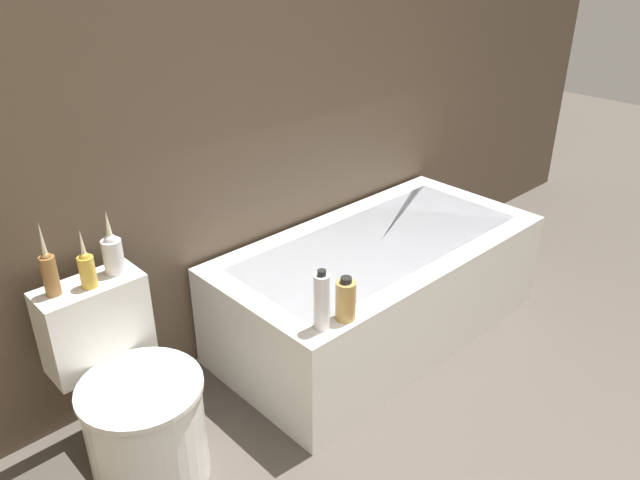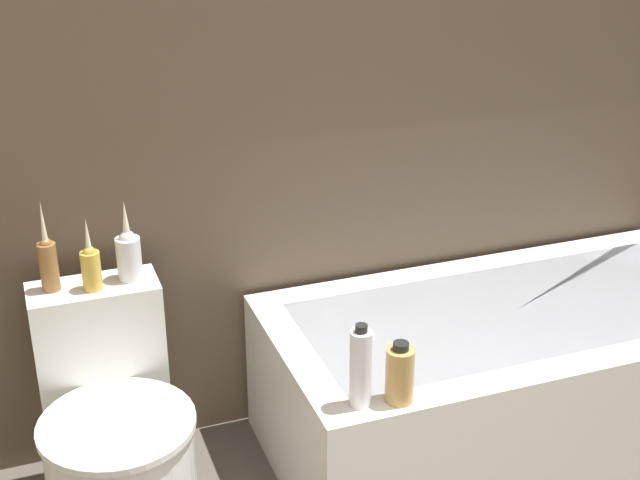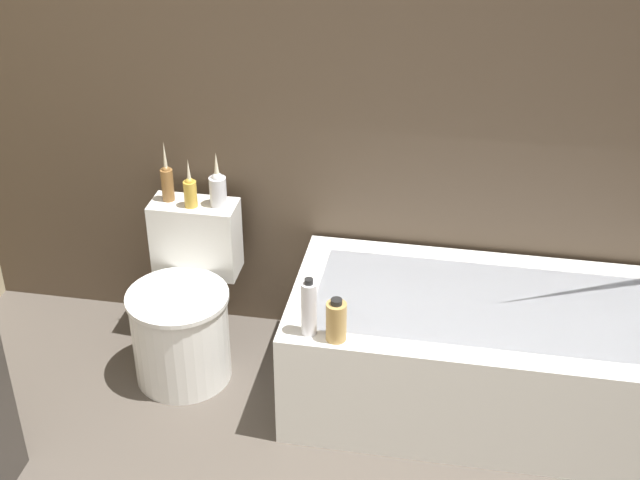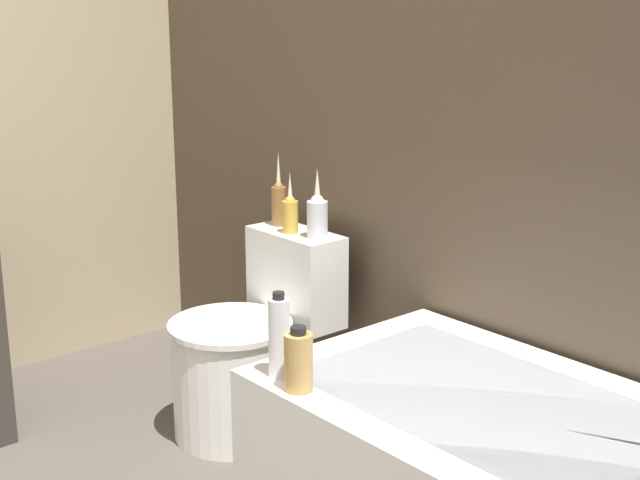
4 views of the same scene
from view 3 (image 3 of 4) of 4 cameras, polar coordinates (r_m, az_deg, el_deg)
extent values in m
cube|color=brown|center=(3.60, -0.12, 11.82)|extent=(6.40, 0.06, 2.60)
cube|color=white|center=(3.67, 10.63, -7.19)|extent=(1.57, 0.77, 0.49)
cube|color=#B7BCC6|center=(3.53, 11.00, -4.12)|extent=(1.37, 0.57, 0.01)
cylinder|color=white|center=(3.82, -8.88, -6.18)|extent=(0.41, 0.41, 0.39)
cylinder|color=white|center=(3.70, -9.13, -3.62)|extent=(0.43, 0.43, 0.02)
cube|color=white|center=(3.87, -7.94, 0.18)|extent=(0.37, 0.17, 0.33)
cylinder|color=olive|center=(3.80, -9.73, 3.49)|extent=(0.05, 0.05, 0.14)
sphere|color=olive|center=(3.76, -9.83, 4.45)|extent=(0.03, 0.03, 0.03)
cone|color=beige|center=(3.74, -9.91, 5.33)|extent=(0.02, 0.02, 0.13)
cylinder|color=gold|center=(3.74, -8.29, 2.93)|extent=(0.06, 0.06, 0.11)
sphere|color=gold|center=(3.71, -8.36, 3.71)|extent=(0.04, 0.04, 0.04)
cone|color=beige|center=(3.69, -8.42, 4.42)|extent=(0.02, 0.02, 0.10)
cylinder|color=silver|center=(3.73, -6.55, 3.10)|extent=(0.07, 0.07, 0.13)
sphere|color=silver|center=(3.70, -6.60, 3.97)|extent=(0.05, 0.05, 0.05)
cone|color=beige|center=(3.67, -6.66, 4.77)|extent=(0.03, 0.03, 0.11)
cylinder|color=silver|center=(3.24, -0.71, -4.42)|extent=(0.06, 0.06, 0.22)
cylinder|color=black|center=(3.18, -0.72, -2.67)|extent=(0.03, 0.03, 0.02)
cylinder|color=tan|center=(3.23, 1.05, -5.25)|extent=(0.08, 0.08, 0.16)
cylinder|color=black|center=(3.18, 1.06, -3.97)|extent=(0.04, 0.04, 0.02)
camera|label=1|loc=(2.28, -42.75, 5.42)|focal=35.00mm
camera|label=2|loc=(1.64, -43.00, -0.93)|focal=50.00mm
camera|label=4|loc=(2.02, 46.75, -10.23)|focal=50.00mm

